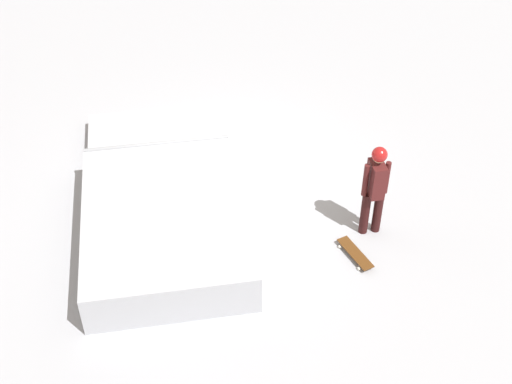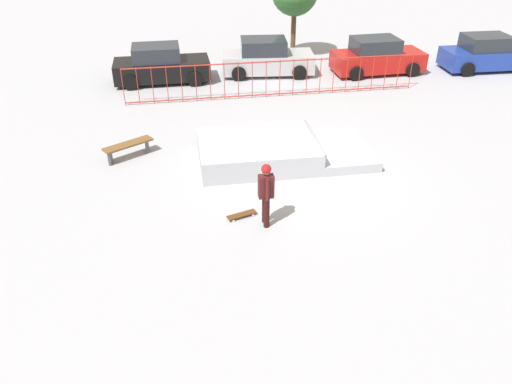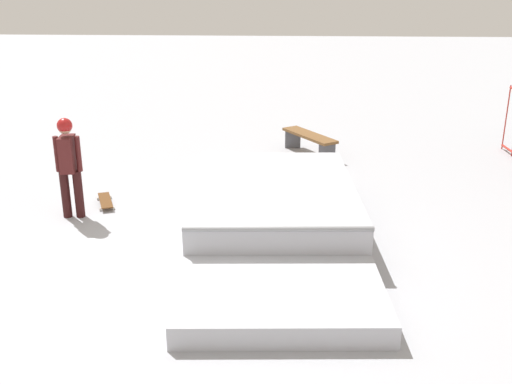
# 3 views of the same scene
# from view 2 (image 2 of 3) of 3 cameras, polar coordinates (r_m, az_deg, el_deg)

# --- Properties ---
(ground_plane) EXTENTS (60.00, 60.00, 0.00)m
(ground_plane) POSITION_cam_2_polar(r_m,az_deg,el_deg) (15.08, 5.25, 2.18)
(ground_plane) COLOR #A8AAB2
(skate_ramp) EXTENTS (5.53, 2.88, 0.74)m
(skate_ramp) POSITION_cam_2_polar(r_m,az_deg,el_deg) (15.60, 1.91, 4.67)
(skate_ramp) COLOR #B0B3BB
(skate_ramp) RESTS_ON ground
(skater) EXTENTS (0.39, 0.44, 1.73)m
(skater) POSITION_cam_2_polar(r_m,az_deg,el_deg) (12.21, 1.15, 0.20)
(skater) COLOR black
(skater) RESTS_ON ground
(skateboard) EXTENTS (0.82, 0.47, 0.09)m
(skateboard) POSITION_cam_2_polar(r_m,az_deg,el_deg) (12.98, -1.65, -2.60)
(skateboard) COLOR #593314
(skateboard) RESTS_ON ground
(perimeter_fence) EXTENTS (11.86, 0.76, 1.50)m
(perimeter_fence) POSITION_cam_2_polar(r_m,az_deg,el_deg) (20.65, 1.96, 12.87)
(perimeter_fence) COLOR #B22D23
(perimeter_fence) RESTS_ON ground
(park_bench) EXTENTS (1.55, 1.23, 0.48)m
(park_bench) POSITION_cam_2_polar(r_m,az_deg,el_deg) (16.28, -14.38, 5.01)
(park_bench) COLOR brown
(park_bench) RESTS_ON ground
(parked_car_black) EXTENTS (4.21, 2.15, 1.60)m
(parked_car_black) POSITION_cam_2_polar(r_m,az_deg,el_deg) (22.78, -10.84, 14.02)
(parked_car_black) COLOR black
(parked_car_black) RESTS_ON ground
(parked_car_silver) EXTENTS (4.17, 2.06, 1.60)m
(parked_car_silver) POSITION_cam_2_polar(r_m,az_deg,el_deg) (23.41, 1.22, 15.02)
(parked_car_silver) COLOR #B7B7BC
(parked_car_silver) RESTS_ON ground
(parked_car_red) EXTENTS (4.25, 2.24, 1.60)m
(parked_car_red) POSITION_cam_2_polar(r_m,az_deg,el_deg) (24.23, 13.67, 14.75)
(parked_car_red) COLOR red
(parked_car_red) RESTS_ON ground
(parked_car_blue) EXTENTS (4.15, 2.03, 1.60)m
(parked_car_blue) POSITION_cam_2_polar(r_m,az_deg,el_deg) (26.36, 24.87, 14.12)
(parked_car_blue) COLOR #1E3899
(parked_car_blue) RESTS_ON ground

